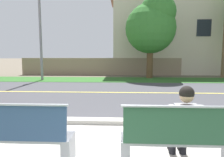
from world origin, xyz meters
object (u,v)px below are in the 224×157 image
object	(u,v)px
bench_left	(15,136)
bench_right	(180,139)
seated_person_grey	(184,121)
streetlamp	(41,14)
shade_tree_left	(152,25)

from	to	relation	value
bench_left	bench_right	distance (m)	2.52
seated_person_grey	streetlamp	size ratio (longest dim) A/B	0.16
bench_left	streetlamp	bearing A→B (deg)	109.04
bench_left	streetlamp	size ratio (longest dim) A/B	0.23
bench_left	bench_right	xyz separation A→B (m)	(2.52, 0.00, 0.00)
bench_right	shade_tree_left	xyz separation A→B (m)	(1.21, 11.82, 3.31)
seated_person_grey	shade_tree_left	world-z (taller)	shade_tree_left
shade_tree_left	bench_left	bearing A→B (deg)	-107.53
bench_left	seated_person_grey	size ratio (longest dim) A/B	1.41
bench_left	streetlamp	world-z (taller)	streetlamp
seated_person_grey	bench_left	bearing A→B (deg)	-176.29
bench_right	bench_left	bearing A→B (deg)	180.00
bench_left	seated_person_grey	distance (m)	2.63
streetlamp	shade_tree_left	distance (m)	7.51
bench_left	bench_right	size ratio (longest dim) A/B	1.00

